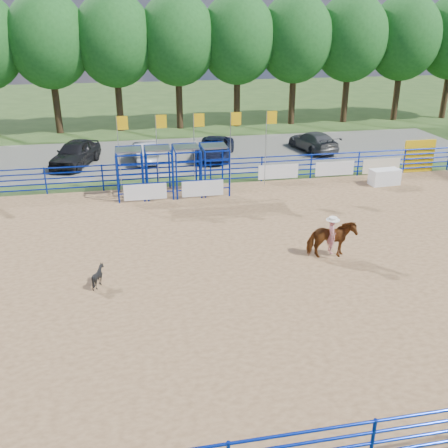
{
  "coord_description": "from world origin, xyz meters",
  "views": [
    {
      "loc": [
        -4.43,
        -16.96,
        8.93
      ],
      "look_at": [
        -0.96,
        1.0,
        1.3
      ],
      "focal_mm": 40.0,
      "sensor_mm": 36.0,
      "label": 1
    }
  ],
  "objects_px": {
    "announcer_table": "(385,177)",
    "car_b": "(145,151)",
    "calf": "(98,276)",
    "horse_and_rider": "(331,237)",
    "car_a": "(75,153)",
    "car_c": "(214,148)",
    "car_d": "(313,141)"
  },
  "relations": [
    {
      "from": "announcer_table",
      "to": "car_b",
      "type": "height_order",
      "value": "car_b"
    },
    {
      "from": "horse_and_rider",
      "to": "car_a",
      "type": "bearing_deg",
      "value": 124.97
    },
    {
      "from": "car_b",
      "to": "car_c",
      "type": "distance_m",
      "value": 4.66
    },
    {
      "from": "car_b",
      "to": "car_d",
      "type": "height_order",
      "value": "car_d"
    },
    {
      "from": "car_a",
      "to": "car_b",
      "type": "xyz_separation_m",
      "value": [
        4.4,
        0.2,
        -0.15
      ]
    },
    {
      "from": "horse_and_rider",
      "to": "calf",
      "type": "bearing_deg",
      "value": -176.25
    },
    {
      "from": "announcer_table",
      "to": "car_a",
      "type": "distance_m",
      "value": 19.13
    },
    {
      "from": "car_c",
      "to": "calf",
      "type": "bearing_deg",
      "value": -95.31
    },
    {
      "from": "car_c",
      "to": "car_d",
      "type": "distance_m",
      "value": 7.33
    },
    {
      "from": "car_d",
      "to": "horse_and_rider",
      "type": "bearing_deg",
      "value": 61.21
    },
    {
      "from": "calf",
      "to": "car_d",
      "type": "relative_size",
      "value": 0.16
    },
    {
      "from": "calf",
      "to": "horse_and_rider",
      "type": "bearing_deg",
      "value": -110.83
    },
    {
      "from": "calf",
      "to": "car_b",
      "type": "distance_m",
      "value": 16.67
    },
    {
      "from": "car_b",
      "to": "car_d",
      "type": "bearing_deg",
      "value": 178.82
    },
    {
      "from": "announcer_table",
      "to": "horse_and_rider",
      "type": "distance_m",
      "value": 10.59
    },
    {
      "from": "announcer_table",
      "to": "calf",
      "type": "distance_m",
      "value": 17.93
    },
    {
      "from": "announcer_table",
      "to": "car_c",
      "type": "distance_m",
      "value": 11.41
    },
    {
      "from": "car_c",
      "to": "car_d",
      "type": "bearing_deg",
      "value": 23.48
    },
    {
      "from": "car_c",
      "to": "car_a",
      "type": "bearing_deg",
      "value": -161.5
    },
    {
      "from": "horse_and_rider",
      "to": "car_c",
      "type": "distance_m",
      "value": 15.91
    },
    {
      "from": "calf",
      "to": "car_a",
      "type": "relative_size",
      "value": 0.16
    },
    {
      "from": "announcer_table",
      "to": "horse_and_rider",
      "type": "relative_size",
      "value": 0.69
    },
    {
      "from": "car_a",
      "to": "car_b",
      "type": "distance_m",
      "value": 4.4
    },
    {
      "from": "car_a",
      "to": "announcer_table",
      "type": "bearing_deg",
      "value": -3.69
    },
    {
      "from": "calf",
      "to": "car_b",
      "type": "height_order",
      "value": "car_b"
    },
    {
      "from": "car_b",
      "to": "car_a",
      "type": "bearing_deg",
      "value": -1.42
    },
    {
      "from": "announcer_table",
      "to": "calf",
      "type": "height_order",
      "value": "announcer_table"
    },
    {
      "from": "horse_and_rider",
      "to": "car_b",
      "type": "xyz_separation_m",
      "value": [
        -6.59,
        15.91,
        -0.22
      ]
    },
    {
      "from": "announcer_table",
      "to": "car_d",
      "type": "xyz_separation_m",
      "value": [
        -1.26,
        8.24,
        0.22
      ]
    },
    {
      "from": "calf",
      "to": "car_a",
      "type": "distance_m",
      "value": 16.43
    },
    {
      "from": "car_b",
      "to": "car_c",
      "type": "height_order",
      "value": "car_c"
    },
    {
      "from": "car_b",
      "to": "calf",
      "type": "bearing_deg",
      "value": 77.75
    }
  ]
}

